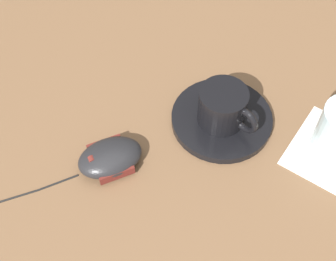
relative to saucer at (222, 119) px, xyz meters
The scene contains 5 objects.
ground_plane 0.09m from the saucer, 129.81° to the right, with size 3.00×3.00×0.00m, color brown.
saucer is the anchor object (origin of this frame).
coffee_cup 0.04m from the saucer, 148.86° to the right, with size 0.07×0.10×0.06m.
computer_mouse 0.19m from the saucer, 153.61° to the left, with size 0.11×0.10×0.03m.
napkin_under_glass 0.18m from the saucer, 70.98° to the right, with size 0.13×0.13×0.00m, color silver.
Camera 1 is at (-0.34, -0.14, 0.59)m, focal length 50.00 mm.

